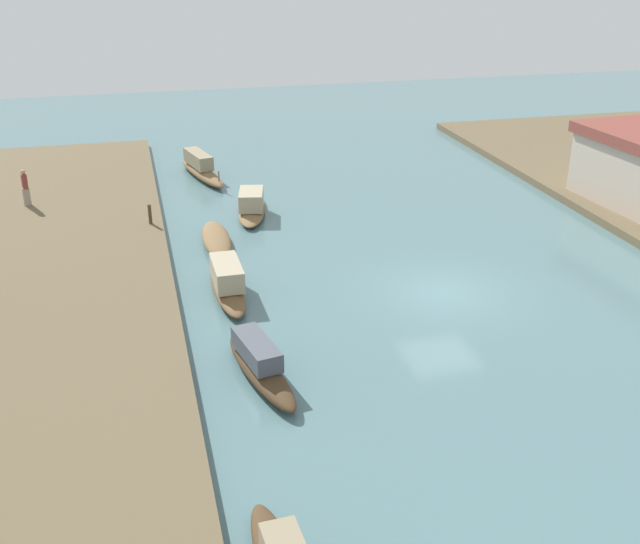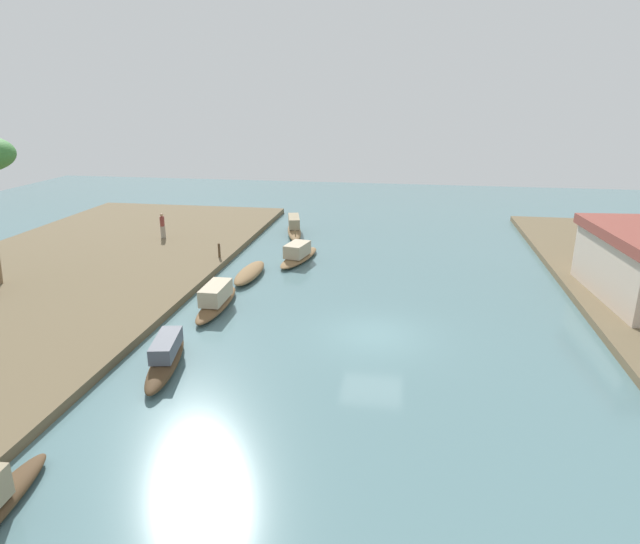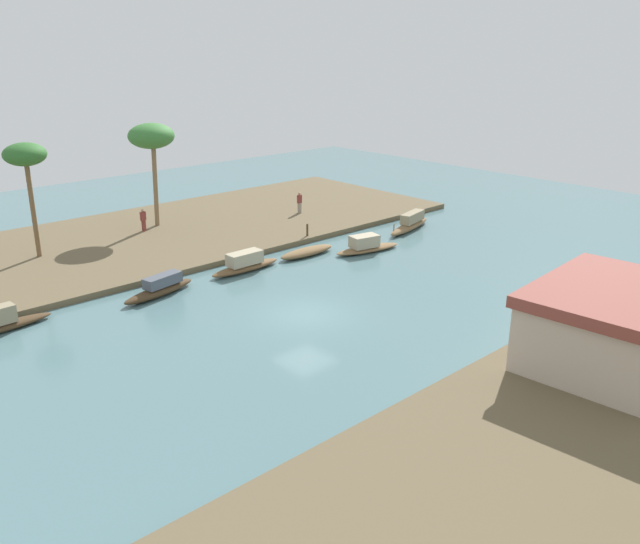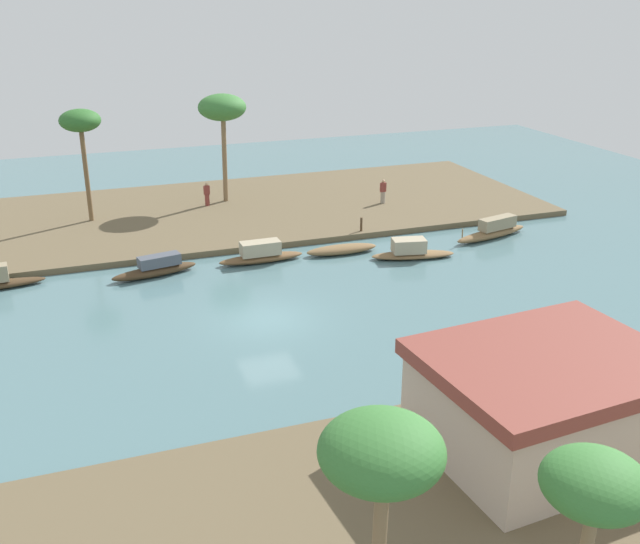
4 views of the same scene
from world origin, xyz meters
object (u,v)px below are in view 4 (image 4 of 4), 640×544
(sampan_with_tall_canopy, at_px, (411,251))
(person_by_mooring, at_px, (383,192))
(palm_tree_right_short, at_px, (594,490))
(palm_tree_right_tall, at_px, (381,458))
(palm_tree_left_near, at_px, (222,109))
(sampan_open_hull, at_px, (156,268))
(riverside_building, at_px, (545,401))
(sampan_foreground, at_px, (493,230))
(sampan_upstream_small, at_px, (342,249))
(person_on_near_bank, at_px, (207,195))
(sampan_near_left_bank, at_px, (261,254))
(mooring_post, at_px, (361,224))
(palm_tree_left_far, at_px, (80,123))

(sampan_with_tall_canopy, height_order, person_by_mooring, person_by_mooring)
(palm_tree_right_short, bearing_deg, palm_tree_right_tall, -20.81)
(palm_tree_left_near, bearing_deg, sampan_open_hull, 61.19)
(sampan_with_tall_canopy, height_order, riverside_building, riverside_building)
(person_by_mooring, bearing_deg, sampan_foreground, 100.36)
(riverside_building, bearing_deg, sampan_upstream_small, -97.58)
(sampan_foreground, bearing_deg, palm_tree_right_short, 46.76)
(person_on_near_bank, relative_size, palm_tree_right_short, 0.30)
(sampan_near_left_bank, xyz_separation_m, mooring_post, (-6.75, -2.22, 0.30))
(sampan_with_tall_canopy, xyz_separation_m, person_on_near_bank, (8.63, -12.85, 0.64))
(palm_tree_left_near, relative_size, palm_tree_right_short, 1.36)
(sampan_upstream_small, distance_m, person_on_near_bank, 12.15)
(palm_tree_right_tall, xyz_separation_m, riverside_building, (-8.02, -5.45, -3.57))
(palm_tree_left_far, bearing_deg, sampan_upstream_small, 142.06)
(mooring_post, height_order, palm_tree_left_far, palm_tree_left_far)
(sampan_upstream_small, height_order, palm_tree_left_far, palm_tree_left_far)
(sampan_foreground, distance_m, person_by_mooring, 8.72)
(sampan_open_hull, relative_size, palm_tree_left_far, 0.66)
(sampan_upstream_small, height_order, palm_tree_left_near, palm_tree_left_near)
(palm_tree_left_far, bearing_deg, sampan_with_tall_canopy, 143.47)
(palm_tree_right_tall, relative_size, palm_tree_right_short, 1.14)
(sampan_near_left_bank, height_order, sampan_with_tall_canopy, sampan_near_left_bank)
(person_by_mooring, relative_size, palm_tree_left_far, 0.24)
(person_on_near_bank, distance_m, mooring_post, 11.32)
(sampan_upstream_small, bearing_deg, sampan_with_tall_canopy, 150.43)
(person_by_mooring, distance_m, palm_tree_left_far, 19.51)
(person_by_mooring, xyz_separation_m, palm_tree_left_near, (9.79, -3.91, 5.44))
(sampan_upstream_small, xyz_separation_m, palm_tree_right_short, (5.24, 26.47, 4.62))
(palm_tree_right_short, bearing_deg, person_by_mooring, -108.11)
(sampan_with_tall_canopy, height_order, palm_tree_left_far, palm_tree_left_far)
(person_by_mooring, xyz_separation_m, palm_tree_right_short, (11.12, 34.00, 3.80))
(sampan_with_tall_canopy, height_order, palm_tree_left_near, palm_tree_left_near)
(sampan_open_hull, bearing_deg, person_by_mooring, -166.35)
(palm_tree_left_near, height_order, riverside_building, palm_tree_left_near)
(palm_tree_right_tall, bearing_deg, person_by_mooring, -114.56)
(person_on_near_bank, bearing_deg, sampan_near_left_bank, 83.07)
(person_on_near_bank, bearing_deg, person_by_mooring, 152.34)
(sampan_near_left_bank, xyz_separation_m, palm_tree_left_near, (-0.67, -11.23, 6.06))
(palm_tree_right_tall, bearing_deg, person_on_near_bank, -95.86)
(sampan_open_hull, xyz_separation_m, palm_tree_left_far, (2.60, -9.88, 5.92))
(sampan_with_tall_canopy, relative_size, palm_tree_right_tall, 0.79)
(person_on_near_bank, bearing_deg, palm_tree_right_tall, 73.24)
(sampan_near_left_bank, bearing_deg, person_on_near_bank, -86.52)
(sampan_foreground, xyz_separation_m, riverside_building, (10.42, 19.18, 1.51))
(sampan_near_left_bank, height_order, person_on_near_bank, person_on_near_bank)
(person_on_near_bank, xyz_separation_m, person_by_mooring, (-11.19, 3.37, 0.03))
(palm_tree_right_short, bearing_deg, person_on_near_bank, -89.88)
(palm_tree_right_tall, distance_m, palm_tree_right_short, 4.08)
(mooring_post, xyz_separation_m, palm_tree_left_near, (6.09, -9.01, 5.76))
(sampan_upstream_small, bearing_deg, palm_tree_left_near, -70.09)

